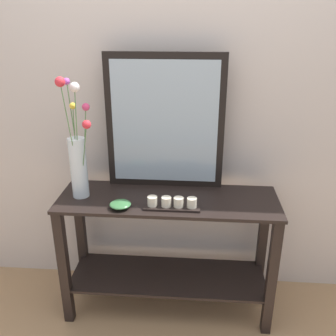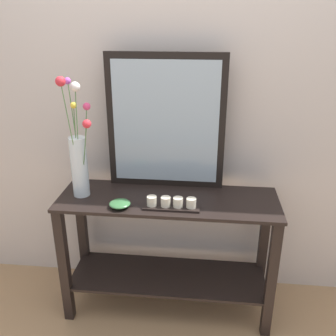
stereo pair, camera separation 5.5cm
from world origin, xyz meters
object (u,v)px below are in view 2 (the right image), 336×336
at_px(mirror_leaning, 166,123).
at_px(decorative_bowl, 120,204).
at_px(console_table, 168,242).
at_px(candle_tray, 171,204).
at_px(tall_vase_left, 79,158).

bearing_deg(mirror_leaning, decorative_bowl, -124.45).
distance_m(console_table, decorative_bowl, 0.44).
distance_m(mirror_leaning, candle_tray, 0.49).
height_order(console_table, tall_vase_left, tall_vase_left).
bearing_deg(mirror_leaning, console_table, -79.75).
xyz_separation_m(candle_tray, decorative_bowl, (-0.29, -0.02, -0.01)).
height_order(mirror_leaning, decorative_bowl, mirror_leaning).
relative_size(mirror_leaning, tall_vase_left, 1.14).
xyz_separation_m(console_table, candle_tray, (0.03, -0.12, 0.34)).
bearing_deg(tall_vase_left, mirror_leaning, 22.53).
bearing_deg(candle_tray, mirror_leaning, 102.12).
relative_size(console_table, tall_vase_left, 1.81).
bearing_deg(decorative_bowl, tall_vase_left, 154.22).
relative_size(tall_vase_left, decorative_bowl, 5.99).
xyz_separation_m(console_table, tall_vase_left, (-0.52, -0.02, 0.55)).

